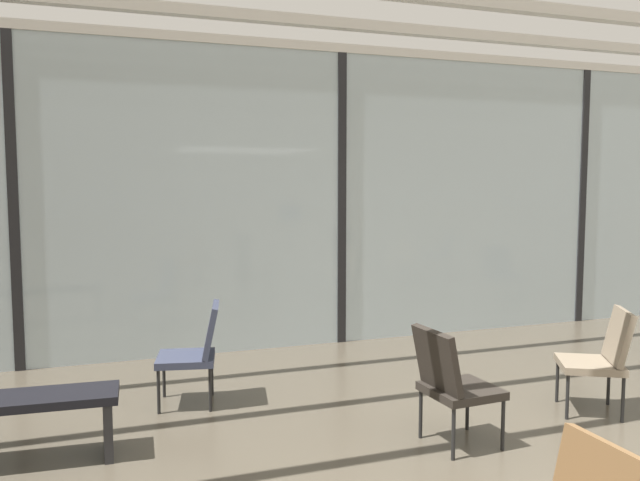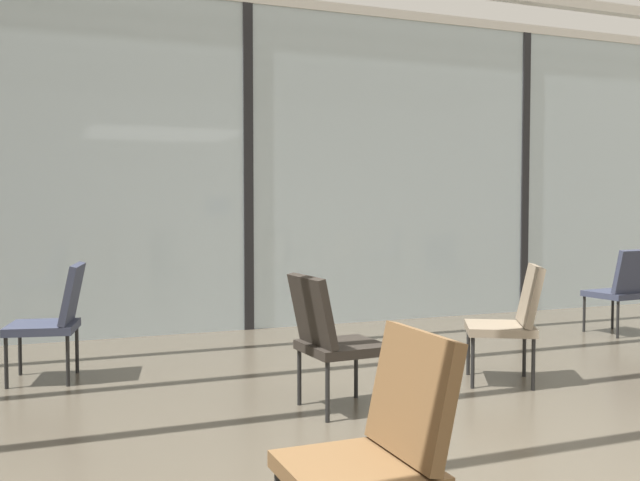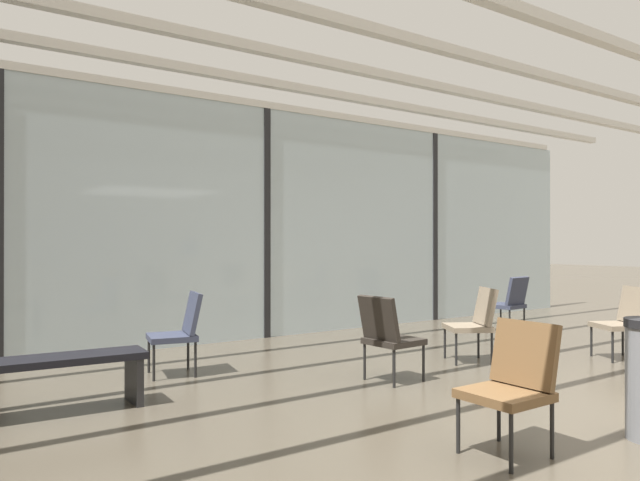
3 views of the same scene
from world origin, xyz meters
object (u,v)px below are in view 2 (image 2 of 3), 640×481
object	(u,v)px
lounge_chair_2	(512,316)
lounge_chair_6	(330,334)
parked_airplane	(173,157)
lounge_chair_3	(55,314)
lounge_chair_0	(380,442)
lounge_chair_4	(623,286)

from	to	relation	value
lounge_chair_2	lounge_chair_6	bearing A→B (deg)	-53.97
parked_airplane	lounge_chair_3	world-z (taller)	parked_airplane
lounge_chair_0	lounge_chair_3	bearing A→B (deg)	-165.15
lounge_chair_4	lounge_chair_6	distance (m)	4.04
parked_airplane	lounge_chair_4	world-z (taller)	parked_airplane
parked_airplane	lounge_chair_4	distance (m)	8.40
parked_airplane	lounge_chair_4	xyz separation A→B (m)	(3.11, -7.62, -1.68)
lounge_chair_3	lounge_chair_2	bearing A→B (deg)	78.73
parked_airplane	lounge_chair_6	world-z (taller)	parked_airplane
lounge_chair_4	lounge_chair_6	world-z (taller)	same
lounge_chair_2	lounge_chair_4	world-z (taller)	same
lounge_chair_3	lounge_chair_4	world-z (taller)	same
lounge_chair_2	lounge_chair_6	size ratio (longest dim) A/B	1.00
parked_airplane	lounge_chair_0	world-z (taller)	parked_airplane
lounge_chair_4	lounge_chair_2	bearing A→B (deg)	22.75
lounge_chair_3	lounge_chair_0	bearing A→B (deg)	26.97
lounge_chair_0	lounge_chair_4	bearing A→B (deg)	127.28
lounge_chair_3	lounge_chair_4	size ratio (longest dim) A/B	1.00
lounge_chair_4	lounge_chair_3	bearing A→B (deg)	-6.88
lounge_chair_3	lounge_chair_4	distance (m)	5.38
lounge_chair_3	lounge_chair_6	size ratio (longest dim) A/B	1.00
lounge_chair_2	lounge_chair_3	distance (m)	3.39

